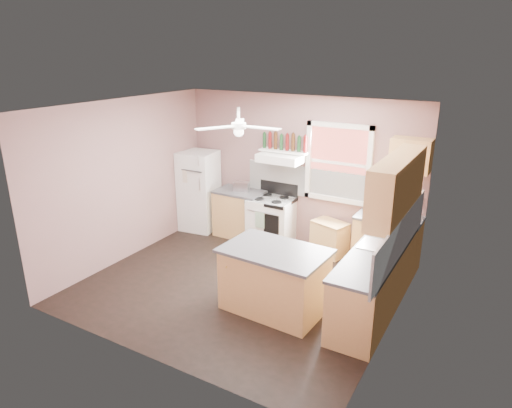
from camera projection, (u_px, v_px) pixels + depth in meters
The scene contains 32 objects.
floor at pixel (241, 285), 7.00m from camera, with size 4.50×4.50×0.00m, color black.
ceiling at pixel (238, 107), 6.12m from camera, with size 4.50×4.50×0.00m, color white.
wall_back at pixel (299, 171), 8.22m from camera, with size 4.50×0.05×2.70m, color #7D5A57.
wall_right at pixel (400, 232), 5.49m from camera, with size 0.05×4.00×2.70m, color #7D5A57.
wall_left at pixel (124, 180), 7.64m from camera, with size 0.05×4.00×2.70m, color #7D5A57.
backsplash_back at pixel (321, 184), 8.03m from camera, with size 2.90×0.03×0.55m, color white.
backsplash_right at pixel (401, 237), 5.81m from camera, with size 0.03×2.60×0.55m, color white.
window_view at pixel (338, 163), 7.75m from camera, with size 1.00×0.02×1.20m, color maroon.
window_frame at pixel (338, 163), 7.73m from camera, with size 1.16×0.07×1.36m, color white.
refrigerator at pixel (199, 191), 8.98m from camera, with size 0.66×0.65×1.57m, color white.
base_cabinet_left at pixel (240, 214), 8.75m from camera, with size 0.90×0.60×0.86m, color tan.
counter_left at pixel (240, 192), 8.61m from camera, with size 0.92×0.62×0.04m, color #404042.
toaster at pixel (241, 187), 8.54m from camera, with size 0.28×0.16×0.18m, color silver.
stove at pixel (271, 221), 8.42m from camera, with size 0.78×0.64×0.86m, color white.
range_hood at pixel (281, 158), 8.02m from camera, with size 0.78×0.50×0.14m, color white.
bottle_shelf at pixel (284, 151), 8.08m from camera, with size 0.90×0.26×0.03m, color white.
cart at pixel (329, 238), 7.98m from camera, with size 0.59×0.39×0.59m, color tan.
base_cabinet_corner at pixel (386, 244), 7.42m from camera, with size 1.00×0.60×0.86m, color tan.
base_cabinet_right at pixel (374, 283), 6.18m from camera, with size 0.60×2.20×0.86m, color tan.
counter_corner at pixel (389, 218), 7.28m from camera, with size 1.02×0.62×0.04m, color #404042.
counter_right at pixel (376, 253), 6.04m from camera, with size 0.62×2.22×0.04m, color #404042.
sink at pixel (380, 246), 6.20m from camera, with size 0.55×0.45×0.03m, color silver.
faucet at pixel (393, 244), 6.10m from camera, with size 0.03×0.03×0.14m, color silver.
upper_cabinet_right at pixel (397, 186), 5.85m from camera, with size 0.33×1.80×0.76m, color tan.
upper_cabinet_corner at pixel (411, 155), 6.96m from camera, with size 0.60×0.33×0.52m, color tan.
paper_towel at pixel (414, 196), 7.14m from camera, with size 0.12×0.12×0.26m, color white.
island at pixel (274, 281), 6.24m from camera, with size 1.32×0.84×0.86m, color tan.
island_top at pixel (275, 251), 6.10m from camera, with size 1.40×0.91×0.04m, color #404042.
ceiling_fan_hub at pixel (239, 126), 6.20m from camera, with size 0.20×0.20×0.08m, color white.
soap_bottle at pixel (383, 256), 5.65m from camera, with size 0.08×0.08×0.21m, color silver.
red_caddy at pixel (390, 234), 6.48m from camera, with size 0.18×0.12×0.10m, color #B12E0F.
wine_bottles at pixel (284, 142), 8.03m from camera, with size 0.86×0.06×0.31m.
Camera 1 is at (3.31, -5.26, 3.46)m, focal length 32.00 mm.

